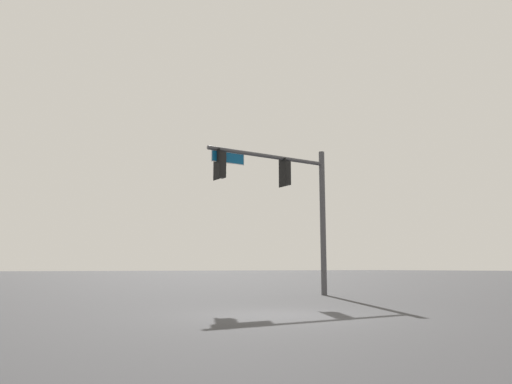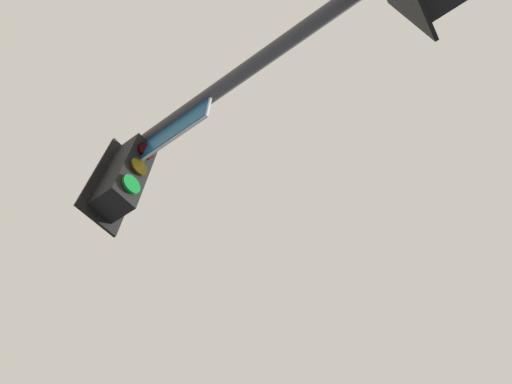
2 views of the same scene
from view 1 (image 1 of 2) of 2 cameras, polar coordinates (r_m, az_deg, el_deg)
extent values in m
plane|color=#38383A|center=(13.62, 2.85, -13.91)|extent=(400.00, 400.00, 0.00)
cylinder|color=#47474C|center=(23.82, 7.65, -3.41)|extent=(0.27, 0.27, 6.79)
cylinder|color=#47474C|center=(22.38, 1.49, 4.10)|extent=(6.17, 0.39, 0.18)
cube|color=black|center=(22.66, 3.03, 2.21)|extent=(0.05, 0.52, 1.30)
cube|color=black|center=(22.77, 3.42, 2.16)|extent=(0.37, 0.33, 1.10)
cylinder|color=black|center=(22.89, 3.40, 3.66)|extent=(0.04, 0.04, 0.12)
cylinder|color=#340503|center=(22.95, 3.81, 2.92)|extent=(0.04, 0.22, 0.22)
cylinder|color=#392D05|center=(22.89, 3.82, 2.11)|extent=(0.04, 0.22, 0.22)
cylinder|color=green|center=(22.83, 3.83, 1.30)|extent=(0.04, 0.22, 0.22)
cube|color=black|center=(20.88, -4.52, 3.17)|extent=(0.05, 0.52, 1.30)
cube|color=black|center=(20.97, -4.07, 3.12)|extent=(0.37, 0.33, 1.10)
cylinder|color=black|center=(21.10, -4.05, 4.74)|extent=(0.04, 0.04, 0.12)
cylinder|color=#340503|center=(21.13, -3.58, 3.93)|extent=(0.04, 0.22, 0.22)
cylinder|color=#392D05|center=(21.06, -3.59, 3.06)|extent=(0.04, 0.22, 0.22)
cylinder|color=green|center=(21.00, -3.60, 2.17)|extent=(0.04, 0.22, 0.22)
cube|color=#0A4C7F|center=(21.21, -3.22, 3.95)|extent=(1.54, 0.09, 0.43)
cube|color=white|center=(21.21, -3.22, 3.95)|extent=(1.60, 0.08, 0.49)
camera|label=2|loc=(20.95, 3.75, -6.93)|focal=28.00mm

